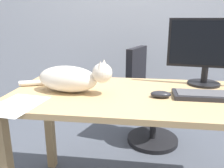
{
  "coord_description": "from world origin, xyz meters",
  "views": [
    {
      "loc": [
        0.0,
        -1.26,
        1.15
      ],
      "look_at": [
        -0.16,
        -0.03,
        0.8
      ],
      "focal_mm": 37.06,
      "sensor_mm": 36.0,
      "label": 1
    }
  ],
  "objects_px": {
    "monitor": "(207,49)",
    "cat": "(71,78)",
    "office_chair": "(149,103)",
    "computer_mouse": "(160,94)",
    "keyboard": "(215,96)"
  },
  "relations": [
    {
      "from": "monitor",
      "to": "cat",
      "type": "distance_m",
      "value": 0.85
    },
    {
      "from": "keyboard",
      "to": "computer_mouse",
      "type": "relative_size",
      "value": 4.0
    },
    {
      "from": "monitor",
      "to": "office_chair",
      "type": "bearing_deg",
      "value": 119.35
    },
    {
      "from": "office_chair",
      "to": "monitor",
      "type": "xyz_separation_m",
      "value": [
        0.32,
        -0.57,
        0.58
      ]
    },
    {
      "from": "office_chair",
      "to": "keyboard",
      "type": "height_order",
      "value": "office_chair"
    },
    {
      "from": "office_chair",
      "to": "cat",
      "type": "distance_m",
      "value": 1.05
    },
    {
      "from": "monitor",
      "to": "computer_mouse",
      "type": "relative_size",
      "value": 4.36
    },
    {
      "from": "cat",
      "to": "office_chair",
      "type": "bearing_deg",
      "value": 59.86
    },
    {
      "from": "office_chair",
      "to": "computer_mouse",
      "type": "relative_size",
      "value": 8.18
    },
    {
      "from": "monitor",
      "to": "keyboard",
      "type": "distance_m",
      "value": 0.34
    },
    {
      "from": "office_chair",
      "to": "monitor",
      "type": "distance_m",
      "value": 0.87
    },
    {
      "from": "monitor",
      "to": "computer_mouse",
      "type": "xyz_separation_m",
      "value": [
        -0.29,
        -0.29,
        -0.21
      ]
    },
    {
      "from": "keyboard",
      "to": "computer_mouse",
      "type": "xyz_separation_m",
      "value": [
        -0.29,
        -0.03,
        0.0
      ]
    },
    {
      "from": "keyboard",
      "to": "computer_mouse",
      "type": "distance_m",
      "value": 0.29
    },
    {
      "from": "keyboard",
      "to": "office_chair",
      "type": "bearing_deg",
      "value": 110.9
    }
  ]
}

